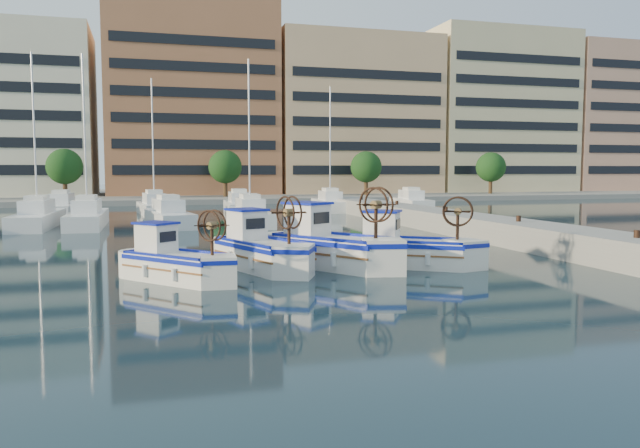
# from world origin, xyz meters

# --- Properties ---
(ground) EXTENTS (300.00, 300.00, 0.00)m
(ground) POSITION_xyz_m (0.00, 0.00, 0.00)
(ground) COLOR #172C3B
(ground) RESTS_ON ground
(quay) EXTENTS (3.00, 60.00, 1.20)m
(quay) POSITION_xyz_m (13.00, 8.00, 0.60)
(quay) COLOR gray
(quay) RESTS_ON ground
(waterfront) EXTENTS (180.00, 40.00, 25.60)m
(waterfront) POSITION_xyz_m (9.23, 65.04, 11.10)
(waterfront) COLOR gray
(waterfront) RESTS_ON ground
(yacht_marina) EXTENTS (39.59, 22.21, 11.50)m
(yacht_marina) POSITION_xyz_m (-2.81, 27.89, 0.53)
(yacht_marina) COLOR white
(yacht_marina) RESTS_ON ground
(fishing_boat_a) EXTENTS (3.78, 4.05, 2.55)m
(fishing_boat_a) POSITION_xyz_m (-4.50, 0.03, 0.70)
(fishing_boat_a) COLOR white
(fishing_boat_a) RESTS_ON ground
(fishing_boat_b) EXTENTS (3.31, 4.85, 2.92)m
(fishing_boat_b) POSITION_xyz_m (-1.20, 1.70, 0.81)
(fishing_boat_b) COLOR white
(fishing_boat_b) RESTS_ON ground
(fishing_boat_c) EXTENTS (4.48, 5.27, 3.23)m
(fishing_boat_c) POSITION_xyz_m (1.54, 1.53, 0.89)
(fishing_boat_c) COLOR white
(fishing_boat_c) RESTS_ON ground
(fishing_boat_d) EXTENTS (4.62, 3.92, 2.83)m
(fishing_boat_d) POSITION_xyz_m (4.54, 0.81, 0.78)
(fishing_boat_d) COLOR white
(fishing_boat_d) RESTS_ON ground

